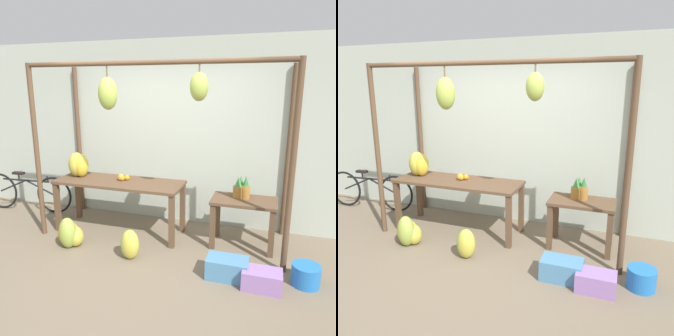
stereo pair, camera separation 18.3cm
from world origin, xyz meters
TOP-DOWN VIEW (x-y plane):
  - ground_plane at (0.00, 0.00)m, footprint 20.00×20.00m
  - shop_wall_back at (0.00, 1.64)m, footprint 8.00×0.08m
  - stall_awning at (-0.04, 0.76)m, footprint 3.41×1.20m
  - display_table_main at (-0.63, 0.92)m, footprint 1.87×0.65m
  - display_table_side at (1.15, 0.99)m, footprint 0.85×0.50m
  - banana_pile_on_table at (-1.32, 0.96)m, footprint 0.37×0.33m
  - orange_pile at (-0.60, 0.96)m, footprint 0.17×0.12m
  - pineapple_cluster at (1.10, 1.08)m, footprint 0.22×0.22m
  - banana_pile_ground_left at (-1.07, 0.28)m, footprint 0.41×0.38m
  - banana_pile_ground_right at (-0.17, 0.21)m, footprint 0.28×0.27m
  - fruit_crate_white at (1.06, 0.16)m, footprint 0.46×0.28m
  - blue_bucket at (1.90, 0.28)m, footprint 0.30×0.30m
  - parked_bicycle at (-2.53, 1.18)m, footprint 1.68×0.18m
  - fruit_crate_purple at (1.44, 0.06)m, footprint 0.42×0.26m

SIDE VIEW (x-z plane):
  - ground_plane at x=0.00m, z-range 0.00..0.00m
  - fruit_crate_purple at x=1.44m, z-range 0.00..0.21m
  - blue_bucket at x=1.90m, z-range 0.00..0.23m
  - fruit_crate_white at x=1.06m, z-range 0.00..0.24m
  - banana_pile_ground_left at x=-1.07m, z-range -0.04..0.39m
  - banana_pile_ground_right at x=-0.17m, z-range 0.00..0.39m
  - parked_bicycle at x=-2.53m, z-range -0.01..0.68m
  - display_table_side at x=1.15m, z-range 0.17..0.83m
  - display_table_main at x=-0.63m, z-range 0.28..1.06m
  - pineapple_cluster at x=1.10m, z-range 0.63..0.93m
  - orange_pile at x=-0.60m, z-range 0.77..0.87m
  - banana_pile_on_table at x=-1.32m, z-range 0.78..1.14m
  - shop_wall_back at x=0.00m, z-range 0.00..2.80m
  - stall_awning at x=-0.04m, z-range 0.46..2.87m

